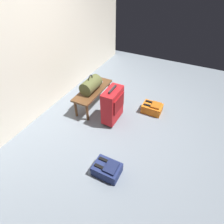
{
  "coord_description": "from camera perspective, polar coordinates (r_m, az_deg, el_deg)",
  "views": [
    {
      "loc": [
        -2.21,
        -0.96,
        2.39
      ],
      "look_at": [
        0.06,
        0.19,
        0.25
      ],
      "focal_mm": 29.38,
      "sensor_mm": 36.0,
      "label": 1
    }
  ],
  "objects": [
    {
      "name": "bench",
      "position": [
        3.71,
        -5.94,
        6.21
      ],
      "size": [
        1.0,
        0.36,
        0.4
      ],
      "color": "brown",
      "rests_on": "ground"
    },
    {
      "name": "ground_plane",
      "position": [
        3.4,
        2.39,
        -4.75
      ],
      "size": [
        6.6,
        6.6,
        0.0
      ],
      "primitive_type": "plane",
      "color": "slate"
    },
    {
      "name": "backpack_navy",
      "position": [
        2.73,
        -1.49,
        -17.34
      ],
      "size": [
        0.28,
        0.38,
        0.21
      ],
      "color": "navy",
      "rests_on": "ground"
    },
    {
      "name": "suitcase_upright_red",
      "position": [
        3.3,
        0.2,
        2.26
      ],
      "size": [
        0.47,
        0.26,
        0.72
      ],
      "color": "red",
      "rests_on": "ground"
    },
    {
      "name": "back_wall",
      "position": [
        3.52,
        -23.0,
        20.84
      ],
      "size": [
        6.0,
        0.1,
        2.8
      ],
      "primitive_type": "cube",
      "color": "silver",
      "rests_on": "ground"
    },
    {
      "name": "cell_phone",
      "position": [
        3.91,
        -3.97,
        9.38
      ],
      "size": [
        0.07,
        0.14,
        0.01
      ],
      "color": "silver",
      "rests_on": "bench"
    },
    {
      "name": "backpack_orange",
      "position": [
        3.75,
        12.39,
        1.2
      ],
      "size": [
        0.28,
        0.38,
        0.21
      ],
      "color": "orange",
      "rests_on": "ground"
    },
    {
      "name": "duffel_bag_olive",
      "position": [
        3.57,
        -6.56,
        8.39
      ],
      "size": [
        0.44,
        0.26,
        0.34
      ],
      "color": "#51562D",
      "rests_on": "bench"
    }
  ]
}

